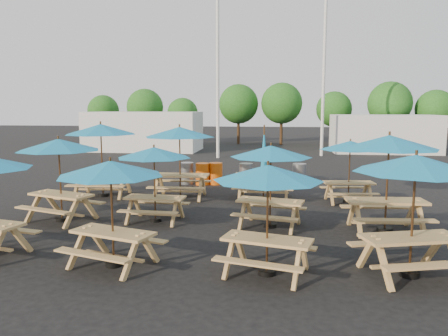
# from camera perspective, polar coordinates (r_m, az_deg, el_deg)

# --- Properties ---
(ground) EXTENTS (120.00, 120.00, 0.00)m
(ground) POSITION_cam_1_polar(r_m,az_deg,el_deg) (13.23, -0.84, -5.61)
(ground) COLOR black
(ground) RESTS_ON ground
(picnic_unit_1) EXTENTS (2.79, 2.79, 2.28)m
(picnic_unit_1) POSITION_cam_1_polar(r_m,az_deg,el_deg) (12.55, -20.79, 2.35)
(picnic_unit_1) COLOR tan
(picnic_unit_1) RESTS_ON ground
(picnic_unit_2) EXTENTS (2.63, 2.63, 2.55)m
(picnic_unit_2) POSITION_cam_1_polar(r_m,az_deg,el_deg) (15.68, -15.79, 4.44)
(picnic_unit_2) COLOR tan
(picnic_unit_2) RESTS_ON ground
(picnic_unit_3) EXTENTS (2.57, 2.57, 2.10)m
(picnic_unit_3) POSITION_cam_1_polar(r_m,az_deg,el_deg) (8.60, -14.59, -0.72)
(picnic_unit_3) COLOR tan
(picnic_unit_3) RESTS_ON ground
(picnic_unit_4) EXTENTS (2.09, 2.09, 2.06)m
(picnic_unit_4) POSITION_cam_1_polar(r_m,az_deg,el_deg) (11.85, -9.12, 1.53)
(picnic_unit_4) COLOR tan
(picnic_unit_4) RESTS_ON ground
(picnic_unit_5) EXTENTS (2.44, 2.44, 2.47)m
(picnic_unit_5) POSITION_cam_1_polar(r_m,az_deg,el_deg) (14.86, -5.82, 4.24)
(picnic_unit_5) COLOR tan
(picnic_unit_5) RESTS_ON ground
(picnic_unit_6) EXTENTS (2.46, 2.46, 2.08)m
(picnic_unit_6) POSITION_cam_1_polar(r_m,az_deg,el_deg) (7.93, 5.76, -1.34)
(picnic_unit_6) COLOR tan
(picnic_unit_6) RESTS_ON ground
(picnic_unit_7) EXTENTS (2.48, 2.48, 2.15)m
(picnic_unit_7) POSITION_cam_1_polar(r_m,az_deg,el_deg) (11.17, 6.15, 1.64)
(picnic_unit_7) COLOR tan
(picnic_unit_7) RESTS_ON ground
(picnic_unit_8) EXTENTS (2.00, 1.75, 2.52)m
(picnic_unit_8) POSITION_cam_1_polar(r_m,az_deg,el_deg) (14.78, 5.21, -0.13)
(picnic_unit_8) COLOR tan
(picnic_unit_8) RESTS_ON ground
(picnic_unit_9) EXTENTS (2.75, 2.75, 2.28)m
(picnic_unit_9) POSITION_cam_1_polar(r_m,az_deg,el_deg) (8.49, 23.74, -0.20)
(picnic_unit_9) COLOR tan
(picnic_unit_9) RESTS_ON ground
(picnic_unit_10) EXTENTS (2.54, 2.54, 2.45)m
(picnic_unit_10) POSITION_cam_1_polar(r_m,az_deg,el_deg) (11.38, 20.74, 2.59)
(picnic_unit_10) COLOR tan
(picnic_unit_10) RESTS_ON ground
(picnic_unit_11) EXTENTS (2.21, 2.21, 2.05)m
(picnic_unit_11) POSITION_cam_1_polar(r_m,az_deg,el_deg) (14.68, 16.15, 2.48)
(picnic_unit_11) COLOR tan
(picnic_unit_11) RESTS_ON ground
(waste_bin_0) EXTENTS (0.55, 0.55, 0.88)m
(waste_bin_0) POSITION_cam_1_polar(r_m,az_deg,el_deg) (17.84, -4.84, -0.68)
(waste_bin_0) COLOR gray
(waste_bin_0) RESTS_ON ground
(waste_bin_1) EXTENTS (0.55, 0.55, 0.88)m
(waste_bin_1) POSITION_cam_1_polar(r_m,az_deg,el_deg) (17.60, -2.83, -0.78)
(waste_bin_1) COLOR #DB570C
(waste_bin_1) RESTS_ON ground
(waste_bin_2) EXTENTS (0.55, 0.55, 0.88)m
(waste_bin_2) POSITION_cam_1_polar(r_m,az_deg,el_deg) (17.68, -1.09, -0.73)
(waste_bin_2) COLOR #DB570C
(waste_bin_2) RESTS_ON ground
(waste_bin_3) EXTENTS (0.55, 0.55, 0.88)m
(waste_bin_3) POSITION_cam_1_polar(r_m,az_deg,el_deg) (17.53, 2.89, -0.82)
(waste_bin_3) COLOR gray
(waste_bin_3) RESTS_ON ground
(waste_bin_4) EXTENTS (0.55, 0.55, 0.88)m
(waste_bin_4) POSITION_cam_1_polar(r_m,az_deg,el_deg) (17.66, 9.79, -0.86)
(waste_bin_4) COLOR gray
(waste_bin_4) RESTS_ON ground
(mast_0) EXTENTS (0.20, 0.20, 12.00)m
(mast_0) POSITION_cam_1_polar(r_m,az_deg,el_deg) (27.16, -0.83, 14.03)
(mast_0) COLOR silver
(mast_0) RESTS_ON ground
(mast_1) EXTENTS (0.20, 0.20, 12.00)m
(mast_1) POSITION_cam_1_polar(r_m,az_deg,el_deg) (29.00, 12.95, 13.44)
(mast_1) COLOR silver
(mast_1) RESTS_ON ground
(event_tent_0) EXTENTS (8.00, 4.00, 2.80)m
(event_tent_0) POSITION_cam_1_polar(r_m,az_deg,el_deg) (32.31, -10.41, 4.75)
(event_tent_0) COLOR silver
(event_tent_0) RESTS_ON ground
(event_tent_1) EXTENTS (7.00, 4.00, 2.60)m
(event_tent_1) POSITION_cam_1_polar(r_m,az_deg,el_deg) (32.58, 20.11, 4.25)
(event_tent_1) COLOR silver
(event_tent_1) RESTS_ON ground
(tree_0) EXTENTS (2.80, 2.80, 4.24)m
(tree_0) POSITION_cam_1_polar(r_m,az_deg,el_deg) (41.18, -15.49, 7.22)
(tree_0) COLOR #382314
(tree_0) RESTS_ON ground
(tree_1) EXTENTS (3.11, 3.11, 4.72)m
(tree_1) POSITION_cam_1_polar(r_m,az_deg,el_deg) (38.42, -10.28, 7.84)
(tree_1) COLOR #382314
(tree_1) RESTS_ON ground
(tree_2) EXTENTS (2.59, 2.59, 3.93)m
(tree_2) POSITION_cam_1_polar(r_m,az_deg,el_deg) (37.31, -5.42, 7.12)
(tree_2) COLOR #382314
(tree_2) RESTS_ON ground
(tree_3) EXTENTS (3.36, 3.36, 5.09)m
(tree_3) POSITION_cam_1_polar(r_m,az_deg,el_deg) (37.62, 1.91, 8.35)
(tree_3) COLOR #382314
(tree_3) RESTS_ON ground
(tree_4) EXTENTS (3.41, 3.41, 5.17)m
(tree_4) POSITION_cam_1_polar(r_m,az_deg,el_deg) (36.99, 7.54, 8.37)
(tree_4) COLOR #382314
(tree_4) RESTS_ON ground
(tree_5) EXTENTS (2.94, 2.94, 4.45)m
(tree_5) POSITION_cam_1_polar(r_m,az_deg,el_deg) (37.66, 14.18, 7.45)
(tree_5) COLOR #382314
(tree_5) RESTS_ON ground
(tree_6) EXTENTS (3.38, 3.38, 5.13)m
(tree_6) POSITION_cam_1_polar(r_m,az_deg,el_deg) (36.60, 20.83, 7.89)
(tree_6) COLOR #382314
(tree_6) RESTS_ON ground
(tree_7) EXTENTS (2.95, 2.95, 4.48)m
(tree_7) POSITION_cam_1_polar(r_m,az_deg,el_deg) (37.55, 25.86, 6.94)
(tree_7) COLOR #382314
(tree_7) RESTS_ON ground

